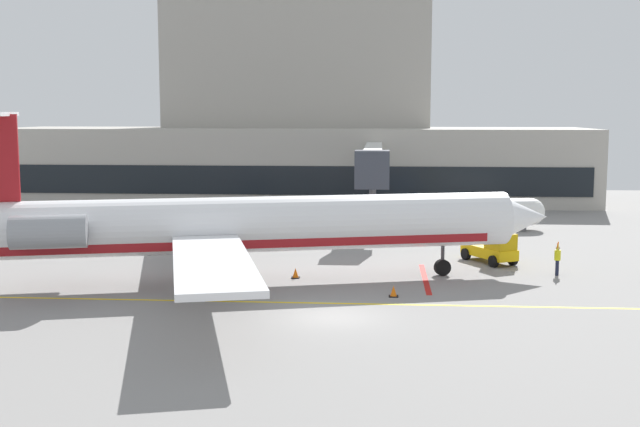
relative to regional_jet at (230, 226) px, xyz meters
name	(u,v)px	position (x,y,z in m)	size (l,w,h in m)	color
ground	(334,318)	(5.82, -6.43, -3.14)	(120.00, 120.00, 0.11)	gray
terminal_building	(296,128)	(-0.89, 41.28, 4.24)	(58.73, 14.53, 20.25)	#ADA89E
jet_bridge_west	(373,163)	(7.23, 22.92, 1.88)	(2.40, 19.81, 6.36)	silver
regional_jet	(230,226)	(0.00, 0.00, 0.00)	(34.51, 28.76, 9.00)	white
baggage_tug	(493,249)	(14.55, 6.85, -2.21)	(3.16, 4.03, 1.93)	#E5B20C
pushback_tractor	(187,220)	(-6.81, 18.25, -2.23)	(2.39, 3.14, 1.86)	#1E4CB2
belt_loader	(413,220)	(10.28, 18.77, -2.13)	(3.31, 2.42, 2.16)	#1E4CB2
fuel_tank	(502,212)	(17.17, 20.71, -1.72)	(6.56, 2.86, 2.44)	white
marshaller	(557,259)	(17.65, 3.61, -2.17)	(0.34, 0.82, 1.84)	#191E33
safety_cone_alpha	(394,292)	(8.51, -2.31, -2.85)	(0.47, 0.47, 0.55)	orange
safety_cone_bravo	(295,273)	(3.24, 1.75, -2.85)	(0.47, 0.47, 0.55)	orange
safety_cone_charlie	(191,289)	(-1.54, -2.43, -2.85)	(0.47, 0.47, 0.55)	orange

